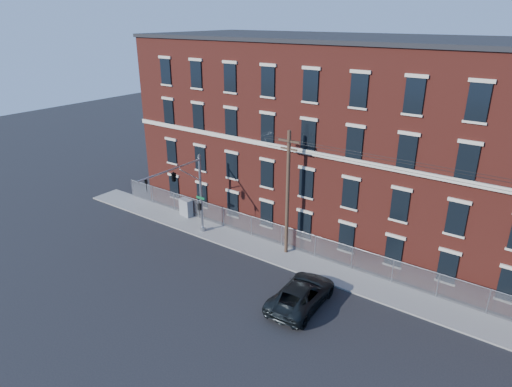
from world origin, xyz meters
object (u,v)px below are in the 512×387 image
at_px(utility_pole_near, 288,192).
at_px(utility_cabinet, 186,208).
at_px(traffic_signal_mast, 180,182).
at_px(pickup_truck, 301,294).

xyz_separation_m(utility_pole_near, utility_cabinet, (-11.42, 0.40, -4.39)).
distance_m(traffic_signal_mast, pickup_truck, 13.41).
bearing_deg(utility_pole_near, traffic_signal_mast, -156.86).
bearing_deg(pickup_truck, traffic_signal_mast, -11.09).
distance_m(utility_pole_near, utility_cabinet, 12.24).
distance_m(pickup_truck, utility_cabinet, 16.87).
height_order(utility_pole_near, utility_cabinet, utility_pole_near).
xyz_separation_m(traffic_signal_mast, utility_cabinet, (-3.42, 3.82, -4.44)).
relative_size(utility_pole_near, utility_cabinet, 6.07).
height_order(traffic_signal_mast, pickup_truck, traffic_signal_mast).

